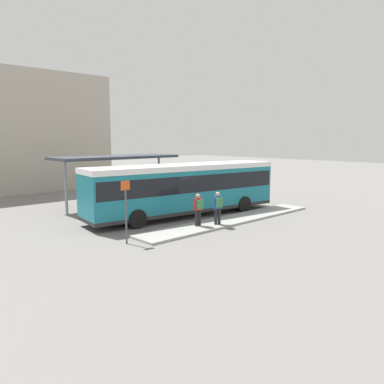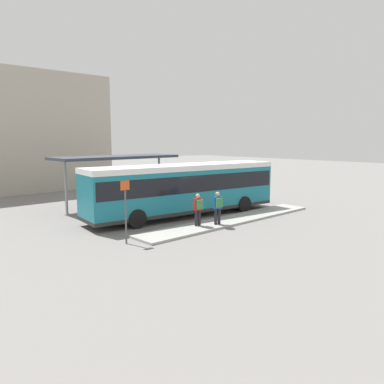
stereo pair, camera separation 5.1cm
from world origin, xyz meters
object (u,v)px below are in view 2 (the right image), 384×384
Objects in this scene: bicycle_yellow at (248,190)px; potted_planter_far_side at (159,200)px; bicycle_orange at (242,189)px; bicycle_black at (234,188)px; potted_planter_near_shelter at (181,196)px; pedestrian_companion at (198,208)px; pedestrian_waiting at (218,206)px; platform_sign at (126,209)px; city_bus at (185,186)px.

potted_planter_far_side reaches higher than bicycle_yellow.
bicycle_black is (0.00, 0.82, -0.01)m from bicycle_orange.
potted_planter_near_shelter is (-7.49, -1.54, 0.30)m from bicycle_black.
bicycle_orange is 1.43× the size of potted_planter_far_side.
pedestrian_companion is at bearing -107.99° from potted_planter_far_side.
pedestrian_waiting is 0.62× the size of platform_sign.
city_bus is 7.72× the size of bicycle_black.
pedestrian_companion reaches higher than potted_planter_far_side.
bicycle_yellow is 1.64m from bicycle_black.
pedestrian_waiting is at bearing -92.92° from city_bus.
potted_planter_far_side is at bearing 90.96° from city_bus.
potted_planter_far_side is at bearing -87.49° from bicycle_orange.
platform_sign is (-5.32, 0.52, 0.44)m from pedestrian_waiting.
bicycle_yellow is (9.58, 2.88, -1.45)m from city_bus.
platform_sign reaches higher than pedestrian_companion.
potted_planter_far_side is (0.89, 6.23, -0.51)m from pedestrian_waiting.
pedestrian_companion is 1.02× the size of bicycle_orange.
bicycle_yellow is 9.26m from potted_planter_far_side.
potted_planter_far_side is (1.87, 5.77, -0.48)m from pedestrian_companion.
potted_planter_near_shelter is (-7.33, 0.09, 0.28)m from bicycle_yellow.
pedestrian_companion is (-1.56, -2.81, -0.73)m from city_bus.
bicycle_black is (0.16, 1.63, -0.02)m from bicycle_yellow.
platform_sign is (-15.63, -7.26, 1.21)m from bicycle_black.
bicycle_yellow is 1.02× the size of bicycle_orange.
potted_planter_near_shelter is at bearing -81.12° from bicycle_black.
platform_sign is (-5.89, -2.75, -0.26)m from city_bus.
bicycle_yellow is 16.50m from platform_sign.
bicycle_black is 1.38× the size of potted_planter_far_side.
city_bus reaches higher than pedestrian_companion.
pedestrian_companion is 13.48m from bicycle_black.
bicycle_orange is 7.53m from potted_planter_near_shelter.
potted_planter_near_shelter is (2.25, 2.97, -1.17)m from city_bus.
platform_sign is at bearing -67.86° from bicycle_black.
bicycle_black is at bearing 11.65° from potted_planter_near_shelter.
pedestrian_companion is at bearing -0.80° from platform_sign.
bicycle_orange is at bearing -32.89° from pedestrian_waiting.
pedestrian_companion is at bearing 112.26° from bicycle_yellow.
pedestrian_waiting is 12.95m from bicycle_black.
bicycle_orange is at bearing 27.85° from city_bus.
bicycle_orange is at bearing 4.47° from potted_planter_far_side.
bicycle_black is 0.57× the size of platform_sign.
pedestrian_waiting reaches higher than pedestrian_companion.
bicycle_orange is 0.59× the size of platform_sign.
potted_planter_near_shelter is at bearing -86.41° from bicycle_orange.
bicycle_black is (11.30, 7.32, -0.74)m from pedestrian_companion.
city_bus is 3.29m from pedestrian_companion.
platform_sign is (-15.63, -6.44, 1.20)m from bicycle_orange.
pedestrian_waiting is at bearing -101.97° from pedestrian_companion.
potted_planter_near_shelter is 1.08× the size of potted_planter_far_side.
pedestrian_companion is at bearing -62.03° from bicycle_orange.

